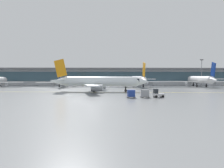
% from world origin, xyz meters
% --- Properties ---
extents(ground_plane, '(400.00, 400.00, 0.00)m').
position_xyz_m(ground_plane, '(0.00, 0.00, 0.00)').
color(ground_plane, gray).
extents(taxiway_centreline_stripe, '(109.45, 11.69, 0.01)m').
position_xyz_m(taxiway_centreline_stripe, '(1.16, 28.42, 0.00)').
color(taxiway_centreline_stripe, yellow).
rests_on(taxiway_centreline_stripe, ground_plane).
extents(terminal_concourse, '(170.34, 11.00, 9.60)m').
position_xyz_m(terminal_concourse, '(0.00, 84.76, 4.92)').
color(terminal_concourse, '#B2B7BC').
rests_on(terminal_concourse, ground_plane).
extents(gate_airplane_1, '(26.37, 28.32, 9.39)m').
position_xyz_m(gate_airplane_1, '(-16.54, 64.66, 2.82)').
color(gate_airplane_1, white).
rests_on(gate_airplane_1, ground_plane).
extents(gate_airplane_2, '(30.90, 33.22, 11.01)m').
position_xyz_m(gate_airplane_2, '(18.44, 61.71, 3.30)').
color(gate_airplane_2, silver).
rests_on(gate_airplane_2, ground_plane).
extents(gate_airplane_3, '(31.22, 33.50, 11.12)m').
position_xyz_m(gate_airplane_3, '(48.46, 62.03, 3.33)').
color(gate_airplane_3, white).
rests_on(gate_airplane_3, ground_plane).
extents(taxiing_regional_jet, '(33.11, 30.62, 10.96)m').
position_xyz_m(taxiing_regional_jet, '(0.74, 30.46, 3.29)').
color(taxiing_regional_jet, white).
rests_on(taxiing_regional_jet, ground_plane).
extents(baggage_tug, '(2.76, 1.91, 2.10)m').
position_xyz_m(baggage_tug, '(15.27, 9.64, 0.89)').
color(baggage_tug, silver).
rests_on(baggage_tug, ground_plane).
extents(cargo_dolly_lead, '(2.29, 1.86, 1.94)m').
position_xyz_m(cargo_dolly_lead, '(12.06, 9.21, 1.05)').
color(cargo_dolly_lead, '#595B60').
rests_on(cargo_dolly_lead, ground_plane).
extents(cargo_dolly_trailing, '(2.29, 1.86, 1.94)m').
position_xyz_m(cargo_dolly_trailing, '(8.63, 8.76, 1.05)').
color(cargo_dolly_trailing, '#595B60').
rests_on(cargo_dolly_trailing, ground_plane).
extents(apron_light_mast_1, '(1.80, 0.36, 14.17)m').
position_xyz_m(apron_light_mast_1, '(55.52, 76.95, 7.77)').
color(apron_light_mast_1, gray).
rests_on(apron_light_mast_1, ground_plane).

